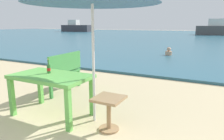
# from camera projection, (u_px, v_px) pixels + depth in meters

# --- Properties ---
(sea_water) EXTENTS (120.00, 50.00, 0.08)m
(sea_water) POSITION_uv_depth(u_px,v_px,m) (205.00, 36.00, 28.20)
(sea_water) COLOR #2D6075
(sea_water) RESTS_ON ground_plane
(picnic_table_green) EXTENTS (1.40, 0.80, 0.76)m
(picnic_table_green) POSITION_uv_depth(u_px,v_px,m) (51.00, 81.00, 3.69)
(picnic_table_green) COLOR #60B24C
(picnic_table_green) RESTS_ON ground_plane
(beer_bottle_amber) EXTENTS (0.07, 0.07, 0.26)m
(beer_bottle_amber) POSITION_uv_depth(u_px,v_px,m) (49.00, 68.00, 3.77)
(beer_bottle_amber) COLOR #2D662D
(beer_bottle_amber) RESTS_ON picnic_table_green
(side_table_wood) EXTENTS (0.44, 0.44, 0.54)m
(side_table_wood) POSITION_uv_depth(u_px,v_px,m) (109.00, 109.00, 3.21)
(side_table_wood) COLOR #9E7A51
(side_table_wood) RESTS_ON ground_plane
(bench_green_left) EXTENTS (0.41, 1.21, 0.95)m
(bench_green_left) POSITION_uv_depth(u_px,v_px,m) (63.00, 70.00, 5.08)
(bench_green_left) COLOR #3D8C42
(bench_green_left) RESTS_ON ground_plane
(swimmer_person) EXTENTS (0.34, 0.34, 0.41)m
(swimmer_person) POSITION_uv_depth(u_px,v_px,m) (169.00, 52.00, 10.72)
(swimmer_person) COLOR tan
(swimmer_person) RESTS_ON sea_water
(boat_barge) EXTENTS (6.95, 1.90, 2.53)m
(boat_barge) POSITION_uv_depth(u_px,v_px,m) (76.00, 27.00, 45.92)
(boat_barge) COLOR #38383F
(boat_barge) RESTS_ON sea_water
(boat_ferry) EXTENTS (6.56, 1.79, 2.39)m
(boat_ferry) POSITION_uv_depth(u_px,v_px,m) (219.00, 29.00, 30.88)
(boat_ferry) COLOR #4C4C4C
(boat_ferry) RESTS_ON sea_water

